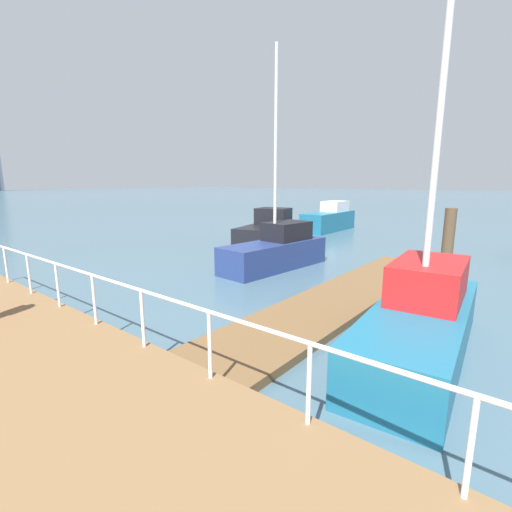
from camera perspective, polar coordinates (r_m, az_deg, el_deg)
ground_plane at (r=16.32m, az=-26.08°, el=-1.31°), size 300.00×300.00×0.00m
floating_dock at (r=10.65m, az=13.34°, el=-6.31°), size 12.17×2.00×0.18m
boardwalk_railing at (r=4.50m, az=8.40°, el=-15.81°), size 0.06×23.75×1.08m
dock_piling_0 at (r=13.25m, az=27.75°, el=1.27°), size 0.35×0.35×2.48m
moored_boat_0 at (r=20.05m, az=2.15°, el=3.98°), size 5.04×3.22×1.86m
moored_boat_2 at (r=14.14m, az=3.25°, el=0.98°), size 4.88×1.89×8.02m
moored_boat_3 at (r=7.79m, az=24.44°, el=-8.91°), size 5.35×2.00×8.06m
moored_boat_4 at (r=25.64m, az=11.41°, el=5.68°), size 5.20×1.70×1.97m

